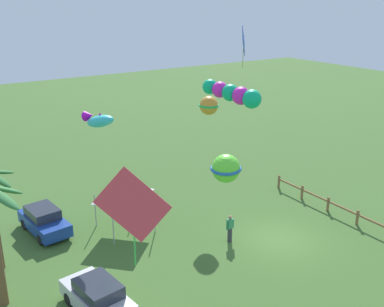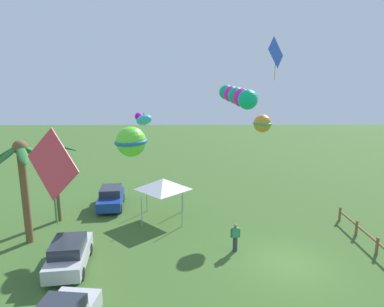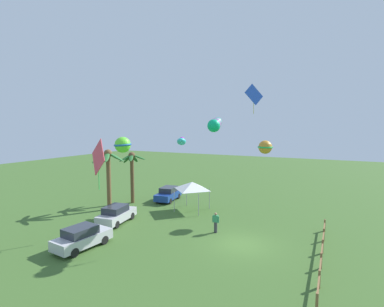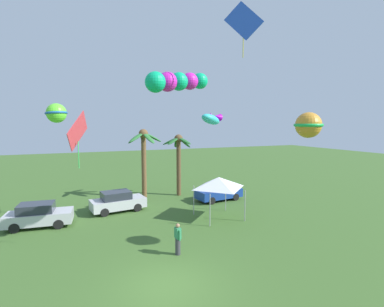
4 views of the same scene
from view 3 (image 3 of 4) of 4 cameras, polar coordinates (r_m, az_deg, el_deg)
The scene contains 15 objects.
ground_plane at distance 21.55m, azimuth 9.68°, elevation -17.30°, with size 120.00×120.00×0.00m, color #3D6028.
palm_tree_0 at distance 31.71m, azimuth -11.80°, elevation -2.55°, with size 2.73×2.75×5.55m.
palm_tree_1 at distance 29.68m, azimuth -16.22°, elevation -2.38°, with size 3.22×3.31×6.04m.
rail_fence at distance 20.44m, azimuth 24.29°, elevation -17.24°, with size 11.38×0.12×0.95m.
parked_car_0 at distance 21.79m, azimuth -20.92°, elevation -15.21°, with size 4.06×2.11×1.51m.
parked_car_1 at distance 32.72m, azimuth -4.72°, elevation -7.95°, with size 4.07×2.15×1.51m.
parked_car_2 at distance 26.18m, azimuth -14.71°, elevation -11.52°, with size 4.09×2.21×1.51m.
spectator_0 at distance 23.22m, azimuth 4.70°, elevation -13.40°, with size 0.26×0.55×1.59m.
festival_tent at distance 28.50m, azimuth 0.04°, elevation -6.39°, with size 2.86×2.86×2.85m.
kite_ball_0 at distance 26.80m, azimuth 14.27°, elevation 1.23°, with size 1.85×1.85×1.22m.
kite_ball_1 at distance 19.71m, azimuth -13.53°, elevation 1.68°, with size 1.65×1.65×1.06m.
kite_tube_2 at distance 22.00m, azimuth 4.63°, elevation 5.82°, with size 3.39×1.60×1.15m.
kite_diamond_3 at distance 22.84m, azimuth -18.03°, elevation -0.75°, with size 1.37×2.52×3.89m.
kite_fish_4 at distance 28.51m, azimuth -2.09°, elevation 2.47°, with size 2.17×1.60×1.06m.
kite_diamond_5 at distance 23.46m, azimuth 12.13°, elevation 11.25°, with size 1.26×1.16×2.34m.
Camera 3 is at (-19.11, -5.56, 8.29)m, focal length 26.99 mm.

